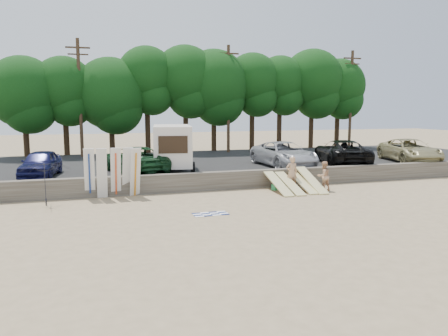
{
  "coord_description": "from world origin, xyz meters",
  "views": [
    {
      "loc": [
        -9.6,
        -19.66,
        4.46
      ],
      "look_at": [
        -2.48,
        3.0,
        1.19
      ],
      "focal_mm": 35.0,
      "sensor_mm": 36.0,
      "label": 1
    }
  ],
  "objects_px": {
    "beachgoer_b": "(324,176)",
    "beach_umbrella": "(46,184)",
    "car_2": "(284,154)",
    "car_0": "(41,163)",
    "box_trailer": "(172,146)",
    "beachgoer_a": "(292,173)",
    "car_3": "(342,152)",
    "car_1": "(135,160)",
    "cooler": "(276,187)",
    "car_4": "(410,150)"
  },
  "relations": [
    {
      "from": "beachgoer_b",
      "to": "beach_umbrella",
      "type": "relative_size",
      "value": 0.71
    },
    {
      "from": "car_2",
      "to": "car_0",
      "type": "bearing_deg",
      "value": 177.19
    },
    {
      "from": "box_trailer",
      "to": "beachgoer_a",
      "type": "xyz_separation_m",
      "value": [
        5.88,
        -4.13,
        -1.32
      ]
    },
    {
      "from": "car_3",
      "to": "beachgoer_b",
      "type": "relative_size",
      "value": 3.64
    },
    {
      "from": "car_1",
      "to": "cooler",
      "type": "xyz_separation_m",
      "value": [
        7.13,
        -4.15,
        -1.31
      ]
    },
    {
      "from": "car_0",
      "to": "car_2",
      "type": "xyz_separation_m",
      "value": [
        14.67,
        -0.11,
        0.07
      ]
    },
    {
      "from": "car_3",
      "to": "beachgoer_b",
      "type": "distance_m",
      "value": 6.65
    },
    {
      "from": "car_1",
      "to": "cooler",
      "type": "relative_size",
      "value": 14.53
    },
    {
      "from": "beachgoer_a",
      "to": "beachgoer_b",
      "type": "xyz_separation_m",
      "value": [
        1.43,
        -0.97,
        -0.1
      ]
    },
    {
      "from": "cooler",
      "to": "box_trailer",
      "type": "bearing_deg",
      "value": 116.26
    },
    {
      "from": "car_0",
      "to": "beachgoer_b",
      "type": "xyz_separation_m",
      "value": [
        14.66,
        -5.19,
        -0.62
      ]
    },
    {
      "from": "car_3",
      "to": "beach_umbrella",
      "type": "xyz_separation_m",
      "value": [
        -18.32,
        -4.45,
        -0.49
      ]
    },
    {
      "from": "beach_umbrella",
      "to": "car_3",
      "type": "bearing_deg",
      "value": 13.66
    },
    {
      "from": "box_trailer",
      "to": "car_1",
      "type": "relative_size",
      "value": 0.83
    },
    {
      "from": "car_2",
      "to": "beachgoer_a",
      "type": "bearing_deg",
      "value": -111.67
    },
    {
      "from": "box_trailer",
      "to": "cooler",
      "type": "height_order",
      "value": "box_trailer"
    },
    {
      "from": "car_0",
      "to": "beach_umbrella",
      "type": "relative_size",
      "value": 1.87
    },
    {
      "from": "car_3",
      "to": "car_0",
      "type": "bearing_deg",
      "value": 15.8
    },
    {
      "from": "car_4",
      "to": "beachgoer_a",
      "type": "distance_m",
      "value": 11.56
    },
    {
      "from": "car_1",
      "to": "car_2",
      "type": "relative_size",
      "value": 0.97
    },
    {
      "from": "car_0",
      "to": "car_4",
      "type": "bearing_deg",
      "value": 6.72
    },
    {
      "from": "car_1",
      "to": "car_4",
      "type": "xyz_separation_m",
      "value": [
        19.04,
        -0.49,
        0.03
      ]
    },
    {
      "from": "car_2",
      "to": "beachgoer_b",
      "type": "xyz_separation_m",
      "value": [
        -0.01,
        -5.08,
        -0.69
      ]
    },
    {
      "from": "car_2",
      "to": "car_4",
      "type": "relative_size",
      "value": 1.0
    },
    {
      "from": "cooler",
      "to": "beachgoer_b",
      "type": "bearing_deg",
      "value": -45.32
    },
    {
      "from": "car_4",
      "to": "beach_umbrella",
      "type": "relative_size",
      "value": 2.51
    },
    {
      "from": "car_2",
      "to": "cooler",
      "type": "bearing_deg",
      "value": -122.58
    },
    {
      "from": "car_1",
      "to": "beach_umbrella",
      "type": "relative_size",
      "value": 2.42
    },
    {
      "from": "box_trailer",
      "to": "car_3",
      "type": "relative_size",
      "value": 0.78
    },
    {
      "from": "car_4",
      "to": "beach_umbrella",
      "type": "distance_m",
      "value": 23.9
    },
    {
      "from": "cooler",
      "to": "car_0",
      "type": "bearing_deg",
      "value": 137.3
    },
    {
      "from": "box_trailer",
      "to": "car_0",
      "type": "relative_size",
      "value": 1.07
    },
    {
      "from": "beachgoer_a",
      "to": "cooler",
      "type": "relative_size",
      "value": 4.79
    },
    {
      "from": "car_4",
      "to": "cooler",
      "type": "relative_size",
      "value": 15.11
    },
    {
      "from": "box_trailer",
      "to": "car_2",
      "type": "distance_m",
      "value": 7.36
    },
    {
      "from": "car_4",
      "to": "car_0",
      "type": "bearing_deg",
      "value": -167.61
    },
    {
      "from": "box_trailer",
      "to": "beach_umbrella",
      "type": "bearing_deg",
      "value": -136.79
    },
    {
      "from": "car_1",
      "to": "car_2",
      "type": "bearing_deg",
      "value": 166.95
    },
    {
      "from": "car_0",
      "to": "car_1",
      "type": "height_order",
      "value": "car_1"
    },
    {
      "from": "car_4",
      "to": "car_3",
      "type": "bearing_deg",
      "value": -170.82
    },
    {
      "from": "car_3",
      "to": "beachgoer_b",
      "type": "bearing_deg",
      "value": 65.84
    },
    {
      "from": "car_0",
      "to": "beach_umbrella",
      "type": "bearing_deg",
      "value": -74.2
    },
    {
      "from": "beachgoer_a",
      "to": "beach_umbrella",
      "type": "relative_size",
      "value": 0.8
    },
    {
      "from": "box_trailer",
      "to": "car_0",
      "type": "xyz_separation_m",
      "value": [
        -7.35,
        0.1,
        -0.8
      ]
    },
    {
      "from": "car_3",
      "to": "beach_umbrella",
      "type": "bearing_deg",
      "value": 29.93
    },
    {
      "from": "car_2",
      "to": "cooler",
      "type": "xyz_separation_m",
      "value": [
        -2.4,
        -4.13,
        -1.33
      ]
    },
    {
      "from": "cooler",
      "to": "beach_umbrella",
      "type": "xyz_separation_m",
      "value": [
        -11.64,
        -0.37,
        0.87
      ]
    },
    {
      "from": "car_0",
      "to": "beachgoer_a",
      "type": "height_order",
      "value": "car_0"
    },
    {
      "from": "car_4",
      "to": "car_2",
      "type": "bearing_deg",
      "value": -169.03
    },
    {
      "from": "car_0",
      "to": "car_4",
      "type": "distance_m",
      "value": 24.19
    }
  ]
}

